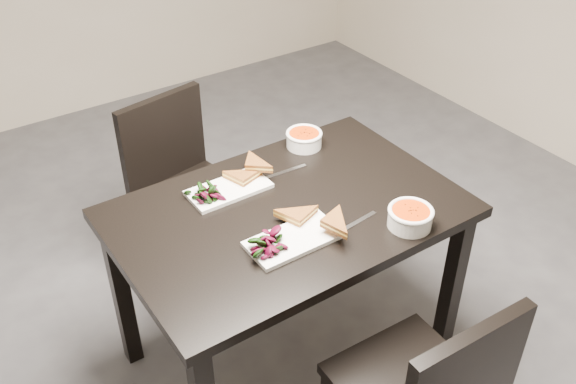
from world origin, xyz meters
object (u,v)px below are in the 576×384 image
(chair_far, at_px, (181,179))
(soup_bowl_near, at_px, (410,216))
(table, at_px, (288,230))
(plate_far, at_px, (229,189))
(soup_bowl_far, at_px, (304,138))
(plate_near, at_px, (294,239))

(chair_far, height_order, soup_bowl_near, chair_far)
(table, height_order, plate_far, plate_far)
(chair_far, distance_m, soup_bowl_near, 1.15)
(table, bearing_deg, plate_far, 119.70)
(table, distance_m, chair_far, 0.76)
(soup_bowl_far, bearing_deg, plate_far, -165.93)
(soup_bowl_near, xyz_separation_m, soup_bowl_far, (0.00, 0.62, -0.00))
(soup_bowl_near, bearing_deg, table, 132.49)
(table, xyz_separation_m, plate_far, (-0.12, 0.21, 0.11))
(soup_bowl_near, height_order, plate_far, soup_bowl_near)
(chair_far, relative_size, plate_near, 2.71)
(chair_far, relative_size, plate_far, 2.86)
(chair_far, xyz_separation_m, soup_bowl_far, (0.36, -0.43, 0.30))
(table, height_order, soup_bowl_near, soup_bowl_near)
(plate_far, bearing_deg, table, -60.30)
(plate_near, height_order, soup_bowl_near, soup_bowl_near)
(chair_far, relative_size, soup_bowl_near, 5.49)
(plate_near, height_order, plate_far, same)
(chair_far, height_order, plate_far, chair_far)
(plate_near, xyz_separation_m, soup_bowl_near, (0.37, -0.15, 0.03))
(plate_near, bearing_deg, soup_bowl_near, -22.23)
(table, distance_m, plate_near, 0.21)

